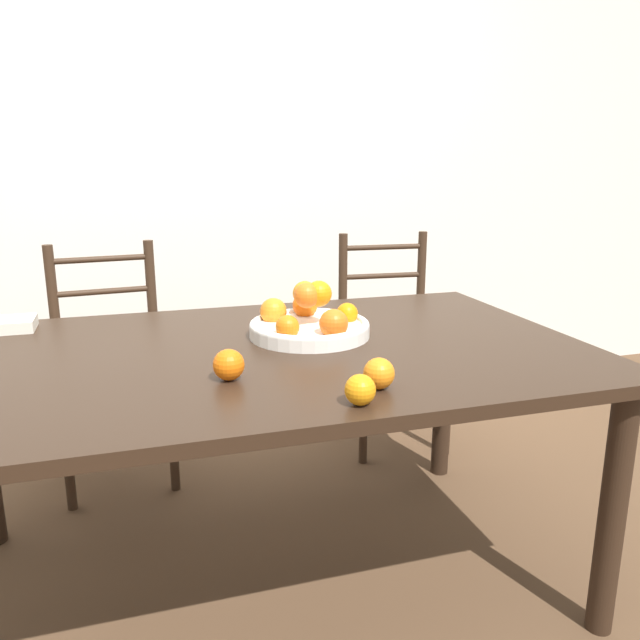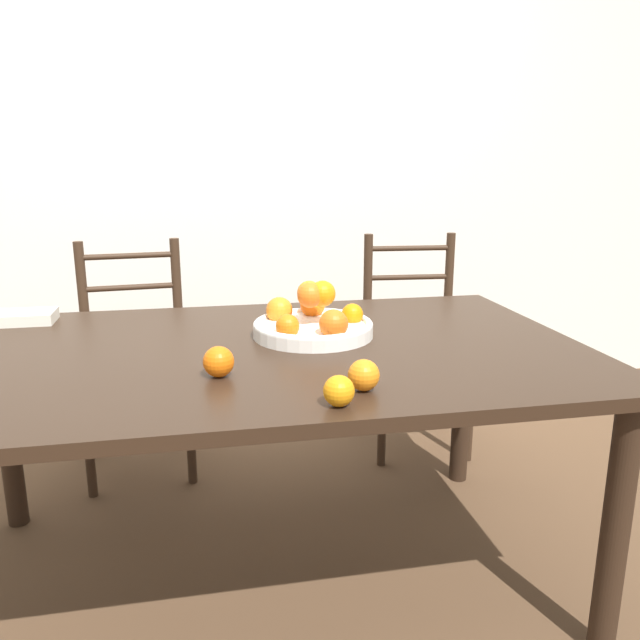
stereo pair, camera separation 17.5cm
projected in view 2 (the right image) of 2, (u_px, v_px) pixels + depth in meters
name	position (u px, v px, depth m)	size (l,w,h in m)	color
ground_plane	(266.00, 576.00, 1.94)	(12.00, 12.00, 0.00)	brown
wall_back	(226.00, 152.00, 3.13)	(8.00, 0.06, 2.60)	silver
dining_table	(261.00, 374.00, 1.78)	(1.83, 1.10, 0.74)	black
fruit_bowl	(313.00, 321.00, 1.86)	(0.36, 0.36, 0.17)	white
orange_loose_0	(364.00, 375.00, 1.42)	(0.07, 0.07, 0.07)	orange
orange_loose_1	(219.00, 362.00, 1.51)	(0.08, 0.08, 0.08)	orange
orange_loose_2	(339.00, 391.00, 1.33)	(0.07, 0.07, 0.07)	orange
chair_left	(135.00, 359.00, 2.55)	(0.45, 0.44, 0.94)	#382619
chair_right	(415.00, 343.00, 2.78)	(0.45, 0.43, 0.94)	#382619
book_stack	(18.00, 318.00, 2.02)	(0.23, 0.13, 0.04)	silver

